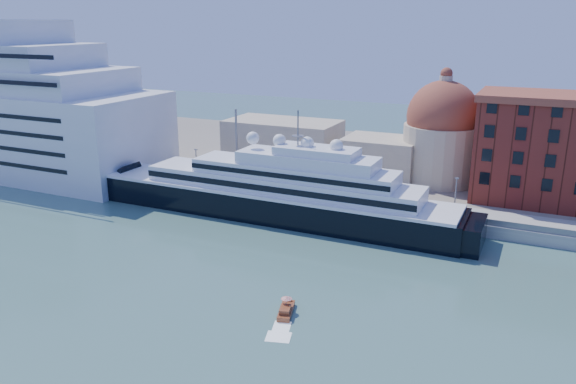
% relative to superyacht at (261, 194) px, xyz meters
% --- Properties ---
extents(ground, '(400.00, 400.00, 0.00)m').
position_rel_superyacht_xyz_m(ground, '(8.66, -23.00, -4.63)').
color(ground, '#355C55').
rests_on(ground, ground).
extents(quay, '(180.00, 10.00, 2.50)m').
position_rel_superyacht_xyz_m(quay, '(8.66, 11.00, -3.38)').
color(quay, gray).
rests_on(quay, ground).
extents(land, '(260.00, 72.00, 2.00)m').
position_rel_superyacht_xyz_m(land, '(8.66, 52.00, -3.63)').
color(land, slate).
rests_on(land, ground).
extents(quay_fence, '(180.00, 0.10, 1.20)m').
position_rel_superyacht_xyz_m(quay_fence, '(8.66, 6.50, -1.53)').
color(quay_fence, slate).
rests_on(quay_fence, quay).
extents(superyacht, '(89.71, 12.44, 26.81)m').
position_rel_superyacht_xyz_m(superyacht, '(0.00, 0.00, 0.00)').
color(superyacht, black).
rests_on(superyacht, ground).
extents(service_barge, '(13.34, 5.00, 2.96)m').
position_rel_superyacht_xyz_m(service_barge, '(-28.36, -2.96, -3.78)').
color(service_barge, white).
rests_on(service_barge, ground).
extents(water_taxi, '(3.20, 5.67, 2.56)m').
position_rel_superyacht_xyz_m(water_taxi, '(22.85, -36.21, -4.01)').
color(water_taxi, maroon).
rests_on(water_taxi, ground).
extents(church, '(66.00, 18.00, 25.50)m').
position_rel_superyacht_xyz_m(church, '(15.05, 34.72, 6.28)').
color(church, beige).
rests_on(church, land).
extents(lamp_posts, '(120.80, 2.40, 18.00)m').
position_rel_superyacht_xyz_m(lamp_posts, '(-4.01, 9.27, 5.21)').
color(lamp_posts, slate).
rests_on(lamp_posts, quay).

